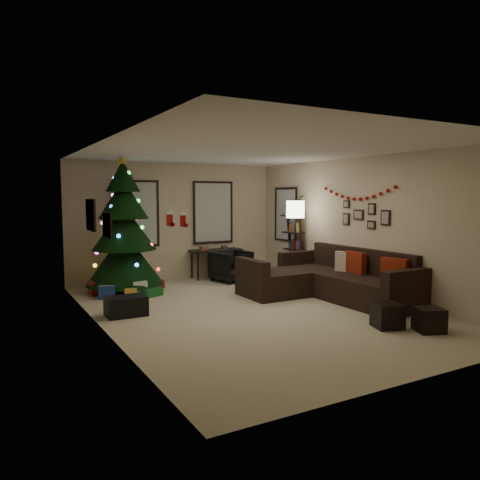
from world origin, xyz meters
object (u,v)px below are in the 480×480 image
at_px(desk, 216,253).
at_px(bookshelf, 295,244).
at_px(sofa, 329,281).
at_px(desk_chair, 231,266).
at_px(christmas_tree, 124,233).

bearing_deg(desk, bookshelf, -42.37).
bearing_deg(bookshelf, sofa, -105.56).
bearing_deg(desk_chair, christmas_tree, 165.65).
relative_size(christmas_tree, desk, 2.32).
height_order(desk, desk_chair, desk_chair).
height_order(christmas_tree, desk, christmas_tree).
bearing_deg(bookshelf, desk_chair, 154.95).
xyz_separation_m(christmas_tree, bookshelf, (3.76, -0.69, -0.35)).
distance_m(sofa, desk, 3.22).
bearing_deg(sofa, desk, 106.17).
xyz_separation_m(desk, desk_chair, (0.06, -0.65, -0.24)).
relative_size(desk_chair, bookshelf, 0.41).
distance_m(christmas_tree, desk, 2.51).
height_order(christmas_tree, desk_chair, christmas_tree).
relative_size(desk, bookshelf, 0.72).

